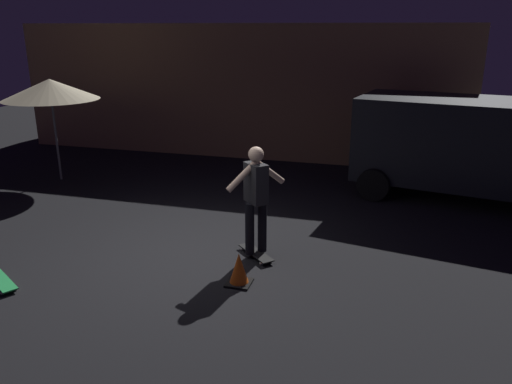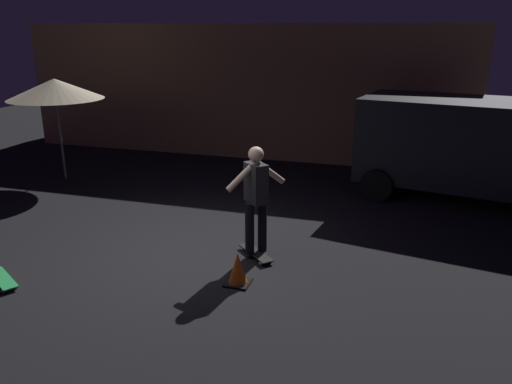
{
  "view_description": "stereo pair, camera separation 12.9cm",
  "coord_description": "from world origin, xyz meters",
  "px_view_note": "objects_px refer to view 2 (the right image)",
  "views": [
    {
      "loc": [
        3.04,
        -6.51,
        3.39
      ],
      "look_at": [
        1.09,
        0.39,
        1.05
      ],
      "focal_mm": 35.62,
      "sensor_mm": 36.0,
      "label": 1
    },
    {
      "loc": [
        3.16,
        -6.48,
        3.39
      ],
      "look_at": [
        1.09,
        0.39,
        1.05
      ],
      "focal_mm": 35.62,
      "sensor_mm": 36.0,
      "label": 2
    }
  ],
  "objects_px": {
    "skateboard_spare": "(3,279)",
    "traffic_cone": "(238,270)",
    "patio_umbrella": "(55,89)",
    "skater": "(256,193)",
    "skateboard_ridden": "(256,253)",
    "parked_van": "(480,145)"
  },
  "relations": [
    {
      "from": "patio_umbrella",
      "to": "skater",
      "type": "height_order",
      "value": "patio_umbrella"
    },
    {
      "from": "skateboard_ridden",
      "to": "skater",
      "type": "distance_m",
      "value": 0.98
    },
    {
      "from": "parked_van",
      "to": "traffic_cone",
      "type": "bearing_deg",
      "value": -125.92
    },
    {
      "from": "parked_van",
      "to": "skateboard_spare",
      "type": "distance_m",
      "value": 8.82
    },
    {
      "from": "skateboard_ridden",
      "to": "skater",
      "type": "height_order",
      "value": "skater"
    },
    {
      "from": "skateboard_spare",
      "to": "parked_van",
      "type": "bearing_deg",
      "value": 40.78
    },
    {
      "from": "skateboard_spare",
      "to": "skater",
      "type": "relative_size",
      "value": 0.46
    },
    {
      "from": "skater",
      "to": "traffic_cone",
      "type": "relative_size",
      "value": 3.63
    },
    {
      "from": "parked_van",
      "to": "patio_umbrella",
      "type": "height_order",
      "value": "patio_umbrella"
    },
    {
      "from": "skateboard_ridden",
      "to": "skater",
      "type": "bearing_deg",
      "value": 90.0
    },
    {
      "from": "skateboard_ridden",
      "to": "traffic_cone",
      "type": "bearing_deg",
      "value": -89.11
    },
    {
      "from": "skateboard_spare",
      "to": "traffic_cone",
      "type": "relative_size",
      "value": 1.67
    },
    {
      "from": "parked_van",
      "to": "skateboard_ridden",
      "type": "height_order",
      "value": "parked_van"
    },
    {
      "from": "parked_van",
      "to": "traffic_cone",
      "type": "distance_m",
      "value": 6.0
    },
    {
      "from": "skateboard_spare",
      "to": "traffic_cone",
      "type": "xyz_separation_m",
      "value": [
        3.15,
        0.92,
        0.16
      ]
    },
    {
      "from": "skateboard_ridden",
      "to": "skater",
      "type": "relative_size",
      "value": 0.42
    },
    {
      "from": "skateboard_spare",
      "to": "traffic_cone",
      "type": "distance_m",
      "value": 3.28
    },
    {
      "from": "skateboard_spare",
      "to": "traffic_cone",
      "type": "bearing_deg",
      "value": 16.21
    },
    {
      "from": "skateboard_ridden",
      "to": "patio_umbrella",
      "type": "bearing_deg",
      "value": 153.11
    },
    {
      "from": "skater",
      "to": "parked_van",
      "type": "bearing_deg",
      "value": 48.06
    },
    {
      "from": "patio_umbrella",
      "to": "traffic_cone",
      "type": "height_order",
      "value": "patio_umbrella"
    },
    {
      "from": "patio_umbrella",
      "to": "skater",
      "type": "xyz_separation_m",
      "value": [
        5.52,
        -2.8,
        -1.04
      ]
    }
  ]
}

